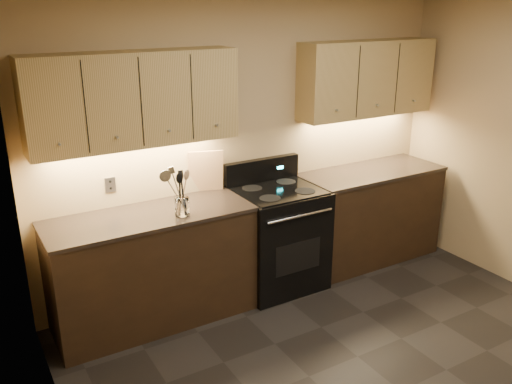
{
  "coord_description": "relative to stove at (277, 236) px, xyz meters",
  "views": [
    {
      "loc": [
        -2.37,
        -2.08,
        2.49
      ],
      "look_at": [
        -0.28,
        1.45,
        1.04
      ],
      "focal_mm": 38.0,
      "sensor_mm": 36.0,
      "label": 1
    }
  ],
  "objects": [
    {
      "name": "wall_back",
      "position": [
        -0.08,
        0.32,
        0.82
      ],
      "size": [
        4.0,
        0.04,
        2.6
      ],
      "primitive_type": "cube",
      "color": "tan",
      "rests_on": "ground"
    },
    {
      "name": "wall_left",
      "position": [
        -2.08,
        -1.68,
        0.82
      ],
      "size": [
        0.04,
        4.0,
        2.6
      ],
      "primitive_type": "cube",
      "color": "tan",
      "rests_on": "ground"
    },
    {
      "name": "counter_left",
      "position": [
        -1.18,
        0.02,
        -0.01
      ],
      "size": [
        1.62,
        0.62,
        0.93
      ],
      "color": "black",
      "rests_on": "ground"
    },
    {
      "name": "counter_right",
      "position": [
        1.1,
        0.02,
        -0.01
      ],
      "size": [
        1.46,
        0.62,
        0.93
      ],
      "color": "black",
      "rests_on": "ground"
    },
    {
      "name": "stove",
      "position": [
        0.0,
        0.0,
        0.0
      ],
      "size": [
        0.76,
        0.68,
        1.14
      ],
      "color": "black",
      "rests_on": "ground"
    },
    {
      "name": "upper_cab_left",
      "position": [
        -1.18,
        0.17,
        1.32
      ],
      "size": [
        1.6,
        0.3,
        0.7
      ],
      "primitive_type": "cube",
      "color": "tan",
      "rests_on": "wall_back"
    },
    {
      "name": "upper_cab_right",
      "position": [
        1.1,
        0.17,
        1.32
      ],
      "size": [
        1.44,
        0.3,
        0.7
      ],
      "primitive_type": "cube",
      "color": "tan",
      "rests_on": "wall_back"
    },
    {
      "name": "outlet_plate",
      "position": [
        -1.38,
        0.31,
        0.64
      ],
      "size": [
        0.08,
        0.01,
        0.12
      ],
      "primitive_type": "cube",
      "color": "#B2B5BA",
      "rests_on": "wall_back"
    },
    {
      "name": "utensil_crock",
      "position": [
        -0.96,
        -0.13,
        0.52
      ],
      "size": [
        0.13,
        0.13,
        0.14
      ],
      "color": "white",
      "rests_on": "counter_left"
    },
    {
      "name": "cutting_board",
      "position": [
        -0.56,
        0.28,
        0.64
      ],
      "size": [
        0.31,
        0.17,
        0.37
      ],
      "primitive_type": "cube",
      "rotation": [
        0.17,
        0.0,
        -0.32
      ],
      "color": "tan",
      "rests_on": "counter_left"
    },
    {
      "name": "wooden_spoon",
      "position": [
        -1.0,
        -0.14,
        0.64
      ],
      "size": [
        0.19,
        0.14,
        0.34
      ],
      "primitive_type": null,
      "rotation": [
        -0.1,
        0.41,
        0.28
      ],
      "color": "tan",
      "rests_on": "utensil_crock"
    },
    {
      "name": "black_spoon",
      "position": [
        -0.97,
        -0.1,
        0.63
      ],
      "size": [
        0.07,
        0.09,
        0.32
      ],
      "primitive_type": null,
      "rotation": [
        0.08,
        -0.02,
        0.07
      ],
      "color": "black",
      "rests_on": "utensil_crock"
    },
    {
      "name": "black_turner",
      "position": [
        -0.95,
        -0.15,
        0.64
      ],
      "size": [
        0.11,
        0.17,
        0.36
      ],
      "primitive_type": null,
      "rotation": [
        -0.22,
        0.08,
        0.22
      ],
      "color": "black",
      "rests_on": "utensil_crock"
    },
    {
      "name": "steel_spatula",
      "position": [
        -0.93,
        -0.11,
        0.67
      ],
      "size": [
        0.2,
        0.11,
        0.41
      ],
      "primitive_type": null,
      "rotation": [
        0.02,
        -0.25,
        -0.22
      ],
      "color": "silver",
      "rests_on": "utensil_crock"
    },
    {
      "name": "steel_skimmer",
      "position": [
        -0.93,
        -0.15,
        0.66
      ],
      "size": [
        0.26,
        0.11,
        0.38
      ],
      "primitive_type": null,
      "rotation": [
        0.0,
        -0.45,
        -0.09
      ],
      "color": "silver",
      "rests_on": "utensil_crock"
    }
  ]
}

